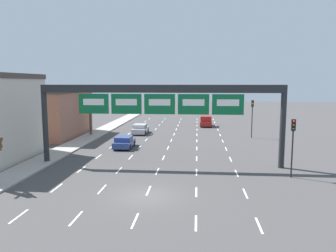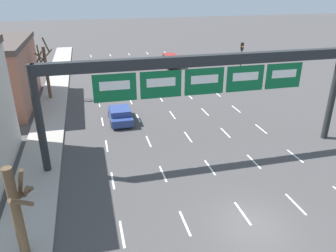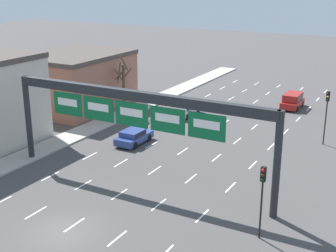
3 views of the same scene
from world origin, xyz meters
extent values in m
plane|color=#474444|center=(0.00, 0.00, 0.00)|extent=(220.00, 220.00, 0.00)
cube|color=white|center=(-6.60, 1.00, 0.01)|extent=(0.12, 2.00, 0.01)
cube|color=white|center=(-6.60, 6.00, 0.01)|extent=(0.12, 2.00, 0.01)
cube|color=white|center=(-6.60, 11.00, 0.01)|extent=(0.12, 2.00, 0.01)
cube|color=white|center=(-6.60, 16.00, 0.01)|extent=(0.12, 2.00, 0.01)
cube|color=white|center=(-6.60, 21.00, 0.01)|extent=(0.12, 2.00, 0.01)
cube|color=white|center=(-6.60, 26.00, 0.01)|extent=(0.12, 2.00, 0.01)
cube|color=white|center=(-6.60, 31.00, 0.01)|extent=(0.12, 2.00, 0.01)
cube|color=white|center=(-6.60, 36.00, 0.01)|extent=(0.12, 2.00, 0.01)
cube|color=white|center=(-6.60, 41.00, 0.01)|extent=(0.12, 2.00, 0.01)
cube|color=white|center=(-6.60, 46.00, 0.01)|extent=(0.12, 2.00, 0.01)
cube|color=white|center=(-3.30, 1.00, 0.01)|extent=(0.12, 2.00, 0.01)
cube|color=white|center=(-3.30, 6.00, 0.01)|extent=(0.12, 2.00, 0.01)
cube|color=white|center=(-3.30, 11.00, 0.01)|extent=(0.12, 2.00, 0.01)
cube|color=white|center=(-3.30, 16.00, 0.01)|extent=(0.12, 2.00, 0.01)
cube|color=white|center=(-3.30, 21.00, 0.01)|extent=(0.12, 2.00, 0.01)
cube|color=white|center=(-3.30, 26.00, 0.01)|extent=(0.12, 2.00, 0.01)
cube|color=white|center=(-3.30, 31.00, 0.01)|extent=(0.12, 2.00, 0.01)
cube|color=white|center=(-3.30, 36.00, 0.01)|extent=(0.12, 2.00, 0.01)
cube|color=white|center=(-3.30, 41.00, 0.01)|extent=(0.12, 2.00, 0.01)
cube|color=white|center=(-3.30, 46.00, 0.01)|extent=(0.12, 2.00, 0.01)
cube|color=white|center=(0.00, 1.00, 0.01)|extent=(0.12, 2.00, 0.01)
cube|color=white|center=(0.00, 6.00, 0.01)|extent=(0.12, 2.00, 0.01)
cube|color=white|center=(0.00, 11.00, 0.01)|extent=(0.12, 2.00, 0.01)
cube|color=white|center=(0.00, 16.00, 0.01)|extent=(0.12, 2.00, 0.01)
cube|color=white|center=(0.00, 21.00, 0.01)|extent=(0.12, 2.00, 0.01)
cube|color=white|center=(0.00, 26.00, 0.01)|extent=(0.12, 2.00, 0.01)
cube|color=white|center=(0.00, 31.00, 0.01)|extent=(0.12, 2.00, 0.01)
cube|color=white|center=(0.00, 36.00, 0.01)|extent=(0.12, 2.00, 0.01)
cube|color=white|center=(0.00, 41.00, 0.01)|extent=(0.12, 2.00, 0.01)
cube|color=white|center=(0.00, 46.00, 0.01)|extent=(0.12, 2.00, 0.01)
cube|color=white|center=(3.30, 1.00, 0.01)|extent=(0.12, 2.00, 0.01)
cube|color=white|center=(3.30, 6.00, 0.01)|extent=(0.12, 2.00, 0.01)
cube|color=white|center=(3.30, 11.00, 0.01)|extent=(0.12, 2.00, 0.01)
cube|color=white|center=(3.30, 16.00, 0.01)|extent=(0.12, 2.00, 0.01)
cube|color=white|center=(3.30, 21.00, 0.01)|extent=(0.12, 2.00, 0.01)
cube|color=white|center=(3.30, 26.00, 0.01)|extent=(0.12, 2.00, 0.01)
cube|color=white|center=(3.30, 31.00, 0.01)|extent=(0.12, 2.00, 0.01)
cube|color=white|center=(3.30, 36.00, 0.01)|extent=(0.12, 2.00, 0.01)
cube|color=white|center=(3.30, 41.00, 0.01)|extent=(0.12, 2.00, 0.01)
cube|color=white|center=(3.30, 46.00, 0.01)|extent=(0.12, 2.00, 0.01)
cube|color=white|center=(6.60, 6.00, 0.01)|extent=(0.12, 2.00, 0.01)
cube|color=white|center=(6.60, 11.00, 0.01)|extent=(0.12, 2.00, 0.01)
cube|color=white|center=(6.60, 16.00, 0.01)|extent=(0.12, 2.00, 0.01)
cube|color=white|center=(6.60, 21.00, 0.01)|extent=(0.12, 2.00, 0.01)
cube|color=white|center=(6.60, 26.00, 0.01)|extent=(0.12, 2.00, 0.01)
cube|color=white|center=(6.60, 31.00, 0.01)|extent=(0.12, 2.00, 0.01)
cube|color=white|center=(6.60, 36.00, 0.01)|extent=(0.12, 2.00, 0.01)
cube|color=white|center=(6.60, 41.00, 0.01)|extent=(0.12, 2.00, 0.01)
cube|color=white|center=(6.60, 46.00, 0.01)|extent=(0.12, 2.00, 0.01)
cylinder|color=#232628|center=(-10.70, 8.18, 3.62)|extent=(0.50, 0.50, 7.25)
cylinder|color=#232628|center=(10.70, 8.18, 3.62)|extent=(0.50, 0.50, 7.25)
cube|color=#232628|center=(0.00, 8.18, 6.90)|extent=(21.40, 0.60, 0.70)
cube|color=#0C6033|center=(-5.93, 7.84, 5.56)|extent=(2.71, 0.08, 1.78)
cube|color=white|center=(-5.93, 7.79, 5.72)|extent=(1.90, 0.02, 0.57)
cube|color=#0C6033|center=(-2.96, 7.84, 5.56)|extent=(2.71, 0.08, 1.78)
cube|color=white|center=(-2.96, 7.79, 5.72)|extent=(1.90, 0.02, 0.57)
cube|color=#0C6033|center=(0.00, 7.84, 5.56)|extent=(2.71, 0.08, 1.78)
cube|color=white|center=(0.00, 7.79, 5.72)|extent=(1.90, 0.02, 0.57)
cube|color=#0C6033|center=(2.96, 7.84, 5.56)|extent=(2.71, 0.08, 1.78)
cube|color=white|center=(2.96, 7.79, 5.72)|extent=(1.90, 0.02, 0.57)
cube|color=#0C6033|center=(5.93, 7.84, 5.56)|extent=(2.71, 0.08, 1.78)
cube|color=white|center=(5.93, 7.79, 5.72)|extent=(1.90, 0.02, 0.57)
cube|color=#9E6651|center=(-17.83, 23.04, 3.02)|extent=(9.45, 12.06, 6.04)
cube|color=#4C423D|center=(-17.83, 23.04, 6.29)|extent=(9.64, 12.30, 0.50)
cube|color=#B7B7BC|center=(-4.97, 26.25, 0.54)|extent=(1.92, 4.53, 0.68)
cube|color=#B7B7BC|center=(-4.97, 25.98, 1.15)|extent=(1.77, 2.35, 0.53)
cube|color=black|center=(-4.97, 25.98, 1.15)|extent=(1.81, 2.17, 0.38)
cylinder|color=black|center=(-5.85, 27.61, 0.33)|extent=(0.22, 0.66, 0.66)
cylinder|color=black|center=(-4.10, 27.61, 0.33)|extent=(0.22, 0.66, 0.66)
cylinder|color=black|center=(-5.85, 24.89, 0.33)|extent=(0.22, 0.66, 0.66)
cylinder|color=black|center=(-4.10, 24.89, 0.33)|extent=(0.22, 0.66, 0.66)
cube|color=maroon|center=(4.78, 35.28, 0.57)|extent=(1.93, 4.26, 0.74)
cube|color=maroon|center=(4.78, 35.23, 1.37)|extent=(1.77, 2.98, 0.85)
cube|color=black|center=(4.78, 35.23, 1.37)|extent=(1.81, 2.74, 0.61)
cylinder|color=black|center=(3.90, 36.55, 0.33)|extent=(0.22, 0.66, 0.66)
cylinder|color=black|center=(5.65, 36.55, 0.33)|extent=(0.22, 0.66, 0.66)
cylinder|color=black|center=(3.90, 34.00, 0.33)|extent=(0.22, 0.66, 0.66)
cylinder|color=black|center=(5.65, 34.00, 0.33)|extent=(0.22, 0.66, 0.66)
cube|color=navy|center=(-5.00, 15.68, 0.52)|extent=(1.88, 4.10, 0.65)
cube|color=navy|center=(-5.00, 15.43, 1.10)|extent=(1.73, 2.13, 0.50)
cube|color=black|center=(-5.00, 15.43, 1.10)|extent=(1.77, 1.96, 0.36)
cylinder|color=black|center=(-5.85, 16.91, 0.33)|extent=(0.22, 0.66, 0.66)
cylinder|color=black|center=(-4.14, 16.91, 0.33)|extent=(0.22, 0.66, 0.66)
cylinder|color=black|center=(-5.85, 14.45, 0.33)|extent=(0.22, 0.66, 0.66)
cylinder|color=black|center=(-4.14, 14.45, 0.33)|extent=(0.22, 0.66, 0.66)
cylinder|color=black|center=(10.68, 24.01, 2.10)|extent=(0.12, 0.12, 4.19)
cube|color=black|center=(10.68, 24.01, 4.64)|extent=(0.30, 0.24, 0.90)
sphere|color=#3D0E0C|center=(10.68, 23.88, 4.94)|extent=(0.20, 0.20, 0.20)
sphere|color=gold|center=(10.68, 23.88, 4.64)|extent=(0.20, 0.20, 0.20)
sphere|color=#0E3515|center=(10.68, 23.88, 4.34)|extent=(0.20, 0.20, 0.20)
cylinder|color=black|center=(10.74, 5.21, 1.86)|extent=(0.12, 0.12, 3.72)
cube|color=black|center=(10.74, 5.21, 4.17)|extent=(0.30, 0.24, 0.90)
sphere|color=red|center=(10.74, 5.08, 4.47)|extent=(0.20, 0.20, 0.20)
sphere|color=#412F0C|center=(10.74, 5.08, 4.17)|extent=(0.20, 0.20, 0.20)
sphere|color=#0E3515|center=(10.74, 5.08, 3.87)|extent=(0.20, 0.20, 0.20)
cylinder|color=brown|center=(-11.63, 23.84, 2.88)|extent=(0.33, 0.33, 5.46)
cylinder|color=brown|center=(-11.80, 23.19, 4.49)|extent=(1.44, 0.50, 1.33)
cylinder|color=brown|center=(-12.12, 23.71, 4.66)|extent=(0.45, 1.15, 2.22)
cylinder|color=brown|center=(-11.30, 23.62, 5.80)|extent=(0.65, 0.85, 1.71)
cylinder|color=brown|center=(-12.23, 24.14, 4.44)|extent=(0.78, 1.35, 1.27)
cylinder|color=brown|center=(-11.49, 24.47, 4.58)|extent=(1.39, 0.44, 1.42)
camera|label=1|loc=(3.29, -20.67, 7.44)|focal=35.00mm
camera|label=2|loc=(-7.51, -12.05, 11.57)|focal=35.00mm
camera|label=3|loc=(17.96, -19.12, 15.04)|focal=50.00mm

